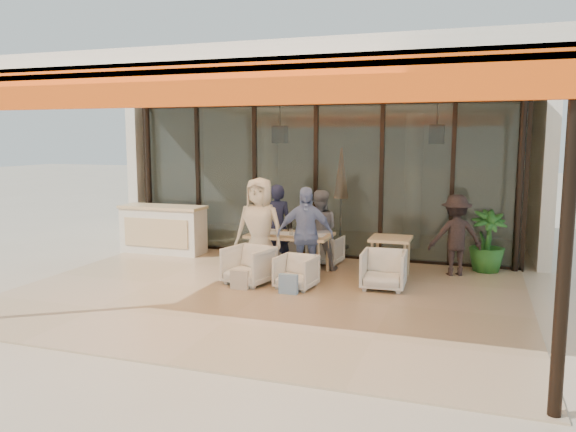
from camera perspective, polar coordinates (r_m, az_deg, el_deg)
name	(u,v)px	position (r m, az deg, el deg)	size (l,w,h in m)	color
ground	(264,294)	(9.04, -2.44, -7.97)	(70.00, 70.00, 0.00)	#C6B293
terrace_floor	(264,294)	(9.03, -2.44, -7.94)	(8.00, 6.00, 0.01)	tan
terrace_structure	(256,85)	(8.48, -3.24, 13.16)	(8.00, 6.00, 3.40)	silver
glass_storefront	(316,181)	(11.57, 2.85, 3.60)	(8.08, 0.10, 3.20)	#9EADA3
interior_block	(342,148)	(13.78, 5.53, 6.91)	(9.05, 3.62, 3.52)	silver
host_counter	(163,229)	(12.33, -12.57, -1.31)	(1.85, 0.65, 1.04)	silver
dining_table	(290,237)	(10.22, 0.18, -2.14)	(1.50, 0.90, 0.93)	#D9C384
chair_far_left	(285,247)	(11.30, -0.29, -3.17)	(0.58, 0.54, 0.59)	white
chair_far_right	(326,249)	(11.06, 3.84, -3.33)	(0.61, 0.57, 0.63)	white
chair_near_left	(249,264)	(9.55, -3.99, -4.86)	(0.71, 0.66, 0.73)	white
chair_near_right	(296,271)	(9.28, 0.83, -5.56)	(0.60, 0.56, 0.62)	white
diner_navy	(277,226)	(10.75, -1.15, -1.01)	(0.59, 0.38, 1.61)	#191F37
diner_grey	(319,230)	(10.50, 3.17, -1.46)	(0.74, 0.58, 1.52)	slate
diner_cream	(259,228)	(9.90, -2.91, -1.25)	(0.88, 0.57, 1.79)	beige
diner_periwinkle	(305,235)	(9.64, 1.74, -1.91)	(0.97, 0.40, 1.65)	#7184BD
tote_bag_cream	(240,281)	(9.24, -4.94, -6.55)	(0.30, 0.10, 0.34)	silver
tote_bag_blue	(288,285)	(8.94, 0.04, -7.00)	(0.30, 0.10, 0.34)	#99BFD8
side_table	(391,243)	(10.03, 10.40, -2.75)	(0.70, 0.70, 0.74)	#D9C384
side_chair	(384,268)	(9.36, 9.69, -5.24)	(0.70, 0.66, 0.72)	white
standing_woman	(456,236)	(10.48, 16.66, -1.93)	(0.95, 0.55, 1.48)	black
potted_palm	(487,242)	(10.97, 19.59, -2.48)	(0.65, 0.65, 1.16)	#1E5919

